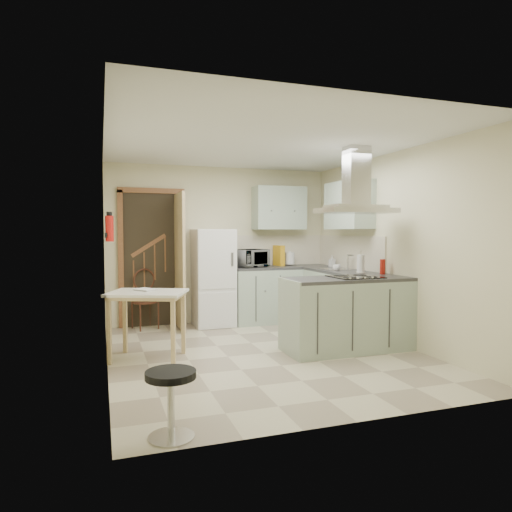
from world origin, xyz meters
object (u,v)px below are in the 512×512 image
object	(u,v)px
fridge	(213,278)
peninsula	(348,314)
extractor_hood	(356,211)
microwave	(251,258)
stool	(171,404)
drop_leaf_table	(148,325)
bentwood_chair	(145,302)

from	to	relation	value
fridge	peninsula	bearing A→B (deg)	-58.26
fridge	extractor_hood	size ratio (longest dim) A/B	1.67
peninsula	microwave	xyz separation A→B (m)	(-0.61, 1.96, 0.59)
peninsula	stool	size ratio (longest dim) A/B	3.19
extractor_hood	microwave	bearing A→B (deg)	109.88
fridge	drop_leaf_table	bearing A→B (deg)	-125.89
extractor_hood	bentwood_chair	xyz separation A→B (m)	(-2.35, 2.07, -1.31)
bentwood_chair	stool	size ratio (longest dim) A/B	1.68
fridge	stool	xyz separation A→B (m)	(-1.19, -3.70, -0.51)
microwave	stool	bearing A→B (deg)	-141.12
fridge	microwave	size ratio (longest dim) A/B	2.96
drop_leaf_table	stool	bearing A→B (deg)	-68.79
extractor_hood	drop_leaf_table	world-z (taller)	extractor_hood
extractor_hood	microwave	world-z (taller)	extractor_hood
drop_leaf_table	microwave	size ratio (longest dim) A/B	1.64
fridge	stool	world-z (taller)	fridge
fridge	peninsula	xyz separation A→B (m)	(1.22, -1.98, -0.30)
fridge	microwave	bearing A→B (deg)	-1.99
fridge	extractor_hood	world-z (taller)	extractor_hood
extractor_hood	stool	xyz separation A→B (m)	(-2.52, -1.72, -1.48)
peninsula	bentwood_chair	world-z (taller)	peninsula
microwave	bentwood_chair	bearing A→B (deg)	151.10
fridge	stool	distance (m)	3.92
extractor_hood	drop_leaf_table	bearing A→B (deg)	171.08
peninsula	stool	bearing A→B (deg)	-144.63
drop_leaf_table	stool	xyz separation A→B (m)	(-0.04, -2.11, -0.15)
extractor_hood	bentwood_chair	distance (m)	3.40
peninsula	bentwood_chair	bearing A→B (deg)	137.39
stool	microwave	bearing A→B (deg)	63.77
bentwood_chair	microwave	xyz separation A→B (m)	(1.65, -0.12, 0.63)
bentwood_chair	stool	distance (m)	3.80
peninsula	extractor_hood	bearing A→B (deg)	0.00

